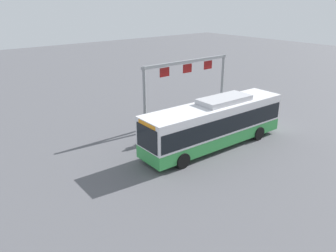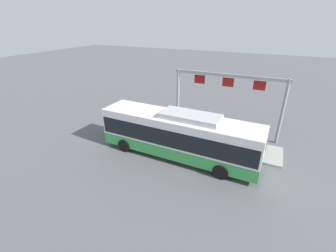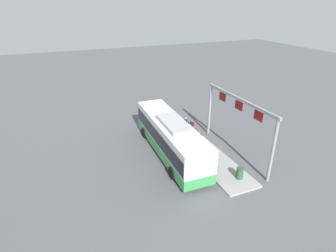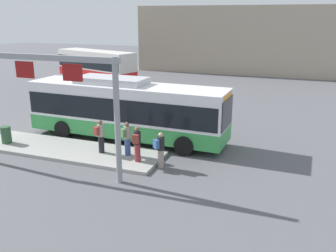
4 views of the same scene
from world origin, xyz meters
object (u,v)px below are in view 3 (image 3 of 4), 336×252
(bus_main, at_px, (170,135))
(trash_bin, at_px, (240,173))
(person_waiting_far, at_px, (199,138))
(person_waiting_mid, at_px, (192,127))
(person_waiting_near, at_px, (190,132))
(person_boarding, at_px, (186,125))

(bus_main, distance_m, trash_bin, 6.52)
(bus_main, xyz_separation_m, trash_bin, (-5.51, -3.27, -1.20))
(bus_main, relative_size, person_waiting_far, 6.82)
(person_waiting_mid, height_order, person_waiting_far, same)
(person_waiting_near, bearing_deg, person_waiting_far, 123.30)
(person_boarding, distance_m, trash_bin, 8.79)
(person_waiting_mid, xyz_separation_m, person_waiting_far, (-2.18, 0.41, 0.00))
(person_boarding, bearing_deg, trash_bin, 124.42)
(trash_bin, bearing_deg, person_waiting_far, 4.91)
(person_boarding, bearing_deg, person_waiting_mid, 127.04)
(bus_main, relative_size, person_boarding, 6.82)
(bus_main, bearing_deg, person_waiting_near, -61.50)
(bus_main, xyz_separation_m, person_waiting_far, (-0.03, -2.80, -0.76))
(person_waiting_mid, bearing_deg, trash_bin, 79.95)
(person_waiting_near, relative_size, person_waiting_mid, 1.00)
(person_waiting_mid, bearing_deg, bus_main, 23.32)
(bus_main, height_order, person_waiting_near, bus_main)
(person_waiting_mid, bearing_deg, person_waiting_near, 44.54)
(person_boarding, distance_m, person_waiting_mid, 1.14)
(person_boarding, bearing_deg, person_waiting_near, 109.16)
(bus_main, xyz_separation_m, person_waiting_near, (1.34, -2.65, -0.76))
(bus_main, relative_size, person_waiting_near, 6.82)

